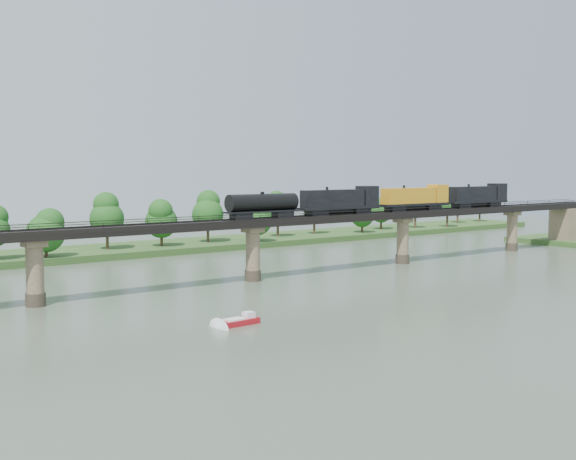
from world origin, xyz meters
TOP-DOWN VIEW (x-y plane):
  - ground at (0.00, 0.00)m, footprint 400.00×400.00m
  - far_bank at (0.00, 85.00)m, footprint 300.00×24.00m
  - bridge at (0.00, 30.00)m, footprint 236.00×30.00m
  - bridge_superstructure at (0.00, 30.00)m, footprint 220.00×4.90m
  - far_treeline at (-8.21, 80.52)m, footprint 289.06×17.54m
  - freight_train at (36.15, 30.00)m, footprint 81.25×3.17m
  - motorboat at (-23.13, 0.23)m, footprint 5.65×2.29m

SIDE VIEW (x-z plane):
  - ground at x=0.00m, z-range 0.00..0.00m
  - motorboat at x=-23.13m, z-range -0.24..1.31m
  - far_bank at x=0.00m, z-range 0.00..1.60m
  - bridge at x=0.00m, z-range -0.29..11.21m
  - far_treeline at x=-8.21m, z-range 2.03..15.63m
  - bridge_superstructure at x=0.00m, z-range 11.42..12.17m
  - freight_train at x=36.15m, z-range 11.37..16.97m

